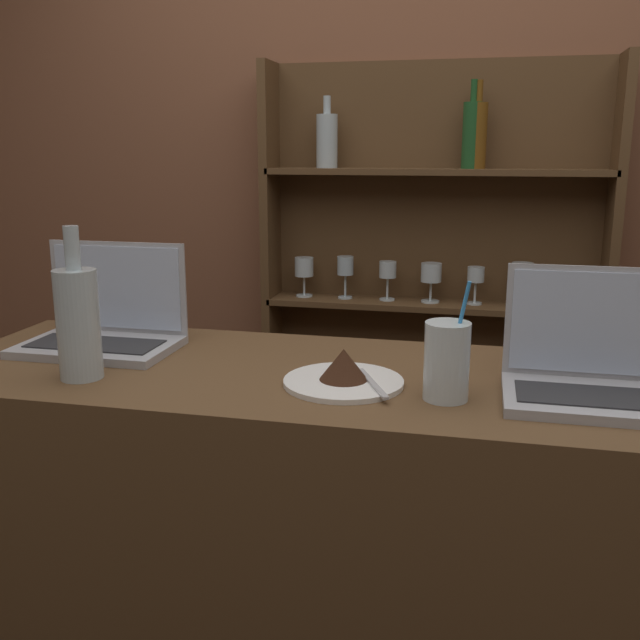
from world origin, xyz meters
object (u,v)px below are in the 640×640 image
(laptop_far, at_px, (588,370))
(laptop_near, at_px, (106,324))
(cake_plate, at_px, (341,373))
(water_glass, at_px, (447,361))
(wine_bottle_clear, at_px, (78,321))

(laptop_far, bearing_deg, laptop_near, 173.34)
(laptop_far, distance_m, cake_plate, 0.44)
(water_glass, xyz_separation_m, wine_bottle_clear, (-0.70, -0.04, 0.04))
(wine_bottle_clear, bearing_deg, laptop_near, 107.47)
(laptop_near, distance_m, cake_plate, 0.59)
(wine_bottle_clear, bearing_deg, laptop_far, 5.99)
(laptop_far, relative_size, wine_bottle_clear, 0.99)
(wine_bottle_clear, bearing_deg, cake_plate, 8.28)
(cake_plate, xyz_separation_m, wine_bottle_clear, (-0.50, -0.07, 0.09))
(cake_plate, bearing_deg, laptop_near, 165.76)
(laptop_far, bearing_deg, wine_bottle_clear, -174.01)
(laptop_far, bearing_deg, cake_plate, -176.62)
(laptop_near, height_order, laptop_far, same)
(cake_plate, relative_size, wine_bottle_clear, 0.77)
(cake_plate, distance_m, water_glass, 0.21)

